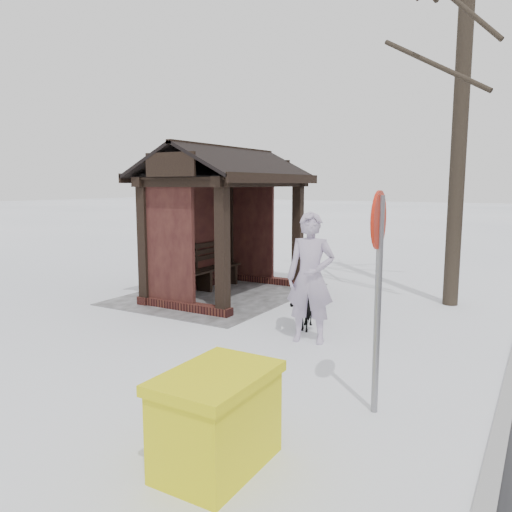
{
  "coord_description": "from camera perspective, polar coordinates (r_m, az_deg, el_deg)",
  "views": [
    {
      "loc": [
        8.59,
        5.75,
        2.31
      ],
      "look_at": [
        0.18,
        0.8,
        0.91
      ],
      "focal_mm": 35.0,
      "sensor_mm": 36.0,
      "label": 1
    }
  ],
  "objects": [
    {
      "name": "bus_shelter",
      "position": [
        10.42,
        -4.08,
        7.33
      ],
      "size": [
        3.6,
        2.4,
        3.09
      ],
      "color": "#391614",
      "rests_on": "ground"
    },
    {
      "name": "ground",
      "position": [
        10.59,
        -3.25,
        -4.46
      ],
      "size": [
        120.0,
        120.0,
        0.0
      ],
      "primitive_type": "plane",
      "color": "white",
      "rests_on": "ground"
    },
    {
      "name": "grit_bin",
      "position": [
        4.3,
        -4.49,
        -18.09
      ],
      "size": [
        1.06,
        0.73,
        0.82
      ],
      "rotation": [
        0.0,
        0.0,
        0.0
      ],
      "color": "yellow",
      "rests_on": "ground"
    },
    {
      "name": "dog",
      "position": [
        8.16,
        5.35,
        -6.08
      ],
      "size": [
        0.81,
        0.56,
        0.62
      ],
      "primitive_type": "imported",
      "rotation": [
        0.0,
        0.0,
        1.91
      ],
      "color": "black",
      "rests_on": "ground"
    },
    {
      "name": "pedestrian",
      "position": [
        7.34,
        6.25,
        -2.49
      ],
      "size": [
        0.61,
        0.79,
        1.93
      ],
      "primitive_type": "imported",
      "rotation": [
        0.0,
        0.0,
        1.8
      ],
      "color": "#AC9CB7",
      "rests_on": "ground"
    },
    {
      "name": "road_sign",
      "position": [
        5.05,
        13.76,
        0.22
      ],
      "size": [
        0.58,
        0.11,
        2.26
      ],
      "rotation": [
        0.0,
        0.0,
        0.08
      ],
      "color": "slate",
      "rests_on": "ground"
    },
    {
      "name": "trampled_patch",
      "position": [
        10.7,
        -4.14,
        -4.3
      ],
      "size": [
        4.2,
        3.2,
        0.02
      ],
      "primitive_type": "cube",
      "color": "#99999F",
      "rests_on": "ground"
    }
  ]
}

